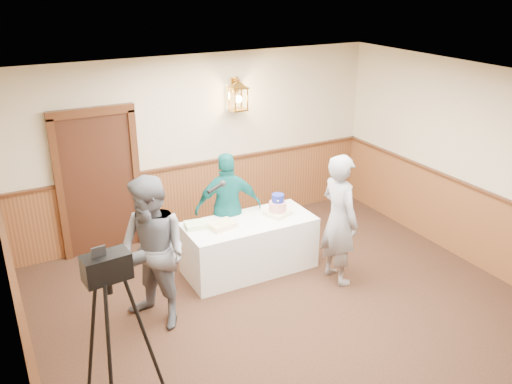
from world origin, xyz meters
TOP-DOWN VIEW (x-y plane):
  - ground at (0.00, 0.00)m, footprint 7.00×7.00m
  - room_shell at (-0.05, 0.45)m, footprint 6.02×7.02m
  - display_table at (0.05, 1.90)m, footprint 1.80×0.80m
  - tiered_cake at (0.49, 1.89)m, footprint 0.39×0.39m
  - sheet_cake_yellow at (-0.36, 1.89)m, footprint 0.38×0.32m
  - sheet_cake_green at (-0.67, 2.05)m, footprint 0.33×0.28m
  - interviewer at (-1.50, 1.29)m, footprint 1.62×1.12m
  - baker at (0.97, 1.11)m, footprint 0.45×0.67m
  - assistant_p at (-0.07, 2.31)m, footprint 1.02×0.61m
  - tv_camera_rig at (-2.23, 0.16)m, footprint 0.65×0.61m

SIDE VIEW (x-z plane):
  - ground at x=0.00m, z-range 0.00..0.00m
  - display_table at x=0.05m, z-range 0.00..0.75m
  - tv_camera_rig at x=-2.23m, z-range -0.08..1.58m
  - sheet_cake_green at x=-0.67m, z-range 0.75..0.82m
  - sheet_cake_yellow at x=-0.36m, z-range 0.75..0.82m
  - assistant_p at x=-0.07m, z-range 0.00..1.62m
  - tiered_cake at x=0.49m, z-range 0.72..1.03m
  - baker at x=0.97m, z-range 0.00..1.79m
  - interviewer at x=-1.50m, z-range 0.00..1.85m
  - room_shell at x=-0.05m, z-range 0.12..2.93m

